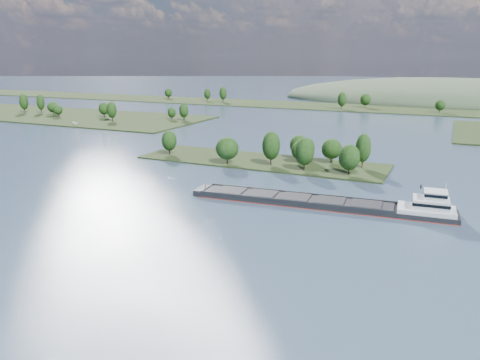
% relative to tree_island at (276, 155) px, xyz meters
% --- Properties ---
extents(ground, '(1800.00, 1800.00, 0.00)m').
position_rel_tree_island_xyz_m(ground, '(-6.86, -58.82, -3.90)').
color(ground, '#314655').
rests_on(ground, ground).
extents(tree_island, '(100.00, 30.29, 14.45)m').
position_rel_tree_island_xyz_m(tree_island, '(0.00, 0.00, 0.00)').
color(tree_island, black).
rests_on(tree_island, ground).
extents(left_bank, '(300.00, 80.00, 15.48)m').
position_rel_tree_island_xyz_m(left_bank, '(-236.29, 81.28, -3.05)').
color(left_bank, black).
rests_on(left_bank, ground).
extents(back_shoreline, '(900.00, 60.00, 15.11)m').
position_rel_tree_island_xyz_m(back_shoreline, '(2.00, 220.90, -3.23)').
color(back_shoreline, black).
rests_on(back_shoreline, ground).
extents(hill_west, '(320.00, 160.00, 44.00)m').
position_rel_tree_island_xyz_m(hill_west, '(53.14, 321.18, -3.90)').
color(hill_west, '#3D4E36').
rests_on(hill_west, ground).
extents(cargo_barge, '(75.56, 14.97, 10.15)m').
position_rel_tree_island_xyz_m(cargo_barge, '(34.72, -44.34, -2.62)').
color(cargo_barge, black).
rests_on(cargo_barge, ground).
extents(motorboat, '(6.92, 5.24, 2.52)m').
position_rel_tree_island_xyz_m(motorboat, '(-148.88, 47.72, -2.64)').
color(motorboat, white).
rests_on(motorboat, ground).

